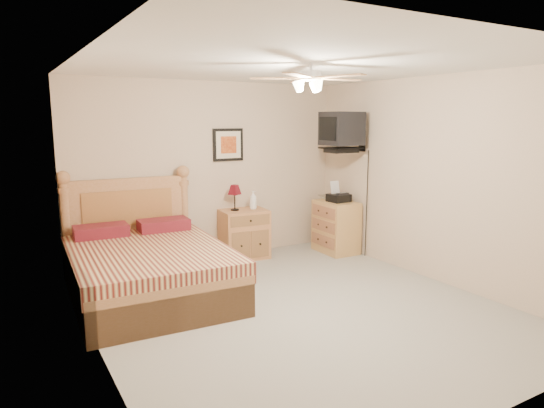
{
  "coord_description": "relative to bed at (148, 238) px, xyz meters",
  "views": [
    {
      "loc": [
        -2.67,
        -4.07,
        1.98
      ],
      "look_at": [
        0.22,
        0.9,
        0.97
      ],
      "focal_mm": 32.0,
      "sensor_mm": 36.0,
      "label": 1
    }
  ],
  "objects": [
    {
      "name": "floor",
      "position": [
        1.24,
        -1.12,
        -0.69
      ],
      "size": [
        4.5,
        4.5,
        0.0
      ],
      "primitive_type": "plane",
      "color": "gray",
      "rests_on": "ground"
    },
    {
      "name": "ceiling",
      "position": [
        1.24,
        -1.12,
        1.81
      ],
      "size": [
        4.0,
        4.5,
        0.04
      ],
      "primitive_type": "cube",
      "color": "white",
      "rests_on": "ground"
    },
    {
      "name": "wall_back",
      "position": [
        1.24,
        1.13,
        0.56
      ],
      "size": [
        4.0,
        0.04,
        2.5
      ],
      "primitive_type": "cube",
      "color": "#C7AE93",
      "rests_on": "ground"
    },
    {
      "name": "wall_front",
      "position": [
        1.24,
        -3.37,
        0.56
      ],
      "size": [
        4.0,
        0.04,
        2.5
      ],
      "primitive_type": "cube",
      "color": "#C7AE93",
      "rests_on": "ground"
    },
    {
      "name": "wall_left",
      "position": [
        -0.76,
        -1.12,
        0.56
      ],
      "size": [
        0.04,
        4.5,
        2.5
      ],
      "primitive_type": "cube",
      "color": "#C7AE93",
      "rests_on": "ground"
    },
    {
      "name": "wall_right",
      "position": [
        3.24,
        -1.12,
        0.56
      ],
      "size": [
        0.04,
        4.5,
        2.5
      ],
      "primitive_type": "cube",
      "color": "#C7AE93",
      "rests_on": "ground"
    },
    {
      "name": "bed",
      "position": [
        0.0,
        0.0,
        0.0
      ],
      "size": [
        1.71,
        2.19,
        1.37
      ],
      "primitive_type": null,
      "rotation": [
        0.0,
        0.0,
        -0.05
      ],
      "color": "#AC7440",
      "rests_on": "ground"
    },
    {
      "name": "nightstand",
      "position": [
        1.64,
        0.88,
        -0.33
      ],
      "size": [
        0.69,
        0.54,
        0.7
      ],
      "primitive_type": "cube",
      "rotation": [
        0.0,
        0.0,
        -0.08
      ],
      "color": "#BD7D4E",
      "rests_on": "ground"
    },
    {
      "name": "table_lamp",
      "position": [
        1.52,
        0.92,
        0.2
      ],
      "size": [
        0.25,
        0.25,
        0.37
      ],
      "primitive_type": null,
      "rotation": [
        0.0,
        0.0,
        -0.3
      ],
      "color": "maroon",
      "rests_on": "nightstand"
    },
    {
      "name": "lotion_bottle",
      "position": [
        1.79,
        0.88,
        0.15
      ],
      "size": [
        0.13,
        0.13,
        0.26
      ],
      "primitive_type": "imported",
      "rotation": [
        0.0,
        0.0,
        0.41
      ],
      "color": "white",
      "rests_on": "nightstand"
    },
    {
      "name": "framed_picture",
      "position": [
        1.51,
        1.11,
        0.93
      ],
      "size": [
        0.46,
        0.04,
        0.46
      ],
      "primitive_type": "cube",
      "color": "black",
      "rests_on": "wall_back"
    },
    {
      "name": "dresser",
      "position": [
        2.97,
        0.47,
        -0.3
      ],
      "size": [
        0.47,
        0.67,
        0.77
      ],
      "primitive_type": "cube",
      "rotation": [
        0.0,
        0.0,
        -0.03
      ],
      "color": "tan",
      "rests_on": "ground"
    },
    {
      "name": "fax_machine",
      "position": [
        2.98,
        0.43,
        0.24
      ],
      "size": [
        0.29,
        0.31,
        0.3
      ],
      "primitive_type": null,
      "rotation": [
        0.0,
        0.0,
        0.03
      ],
      "color": "black",
      "rests_on": "dresser"
    },
    {
      "name": "magazine_lower",
      "position": [
        2.92,
        0.71,
        0.1
      ],
      "size": [
        0.28,
        0.33,
        0.03
      ],
      "primitive_type": "imported",
      "rotation": [
        0.0,
        0.0,
        -0.29
      ],
      "color": "#AEA58F",
      "rests_on": "dresser"
    },
    {
      "name": "magazine_upper",
      "position": [
        2.91,
        0.74,
        0.12
      ],
      "size": [
        0.24,
        0.31,
        0.02
      ],
      "primitive_type": "imported",
      "rotation": [
        0.0,
        0.0,
        -0.13
      ],
      "color": "gray",
      "rests_on": "magazine_lower"
    },
    {
      "name": "wall_tv",
      "position": [
        2.99,
        0.22,
        1.12
      ],
      "size": [
        0.56,
        0.46,
        0.58
      ],
      "primitive_type": null,
      "color": "black",
      "rests_on": "wall_right"
    },
    {
      "name": "ceiling_fan",
      "position": [
        1.24,
        -1.32,
        1.67
      ],
      "size": [
        1.14,
        1.14,
        0.28
      ],
      "primitive_type": null,
      "color": "white",
      "rests_on": "ceiling"
    }
  ]
}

